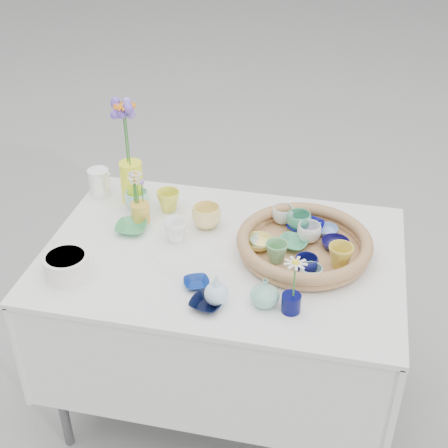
% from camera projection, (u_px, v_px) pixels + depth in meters
% --- Properties ---
extents(ground, '(80.00, 80.00, 0.00)m').
position_uv_depth(ground, '(223.00, 399.00, 2.63)').
color(ground, gray).
extents(display_table, '(1.26, 0.86, 0.77)m').
position_uv_depth(display_table, '(223.00, 399.00, 2.63)').
color(display_table, silver).
rests_on(display_table, ground).
extents(wicker_tray, '(0.47, 0.47, 0.08)m').
position_uv_depth(wicker_tray, '(304.00, 245.00, 2.17)').
color(wicker_tray, brown).
rests_on(wicker_tray, display_table).
extents(tray_ceramic_0, '(0.16, 0.16, 0.03)m').
position_uv_depth(tray_ceramic_0, '(305.00, 227.00, 2.28)').
color(tray_ceramic_0, '#05045E').
rests_on(tray_ceramic_0, wicker_tray).
extents(tray_ceramic_1, '(0.12, 0.12, 0.03)m').
position_uv_depth(tray_ceramic_1, '(335.00, 244.00, 2.19)').
color(tray_ceramic_1, '#0F0B40').
rests_on(tray_ceramic_1, wicker_tray).
extents(tray_ceramic_2, '(0.09, 0.09, 0.08)m').
position_uv_depth(tray_ceramic_2, '(340.00, 256.00, 2.09)').
color(tray_ceramic_2, gold).
rests_on(tray_ceramic_2, wicker_tray).
extents(tray_ceramic_3, '(0.13, 0.13, 0.03)m').
position_uv_depth(tray_ceramic_3, '(293.00, 243.00, 2.20)').
color(tray_ceramic_3, '#41956A').
rests_on(tray_ceramic_3, wicker_tray).
extents(tray_ceramic_4, '(0.10, 0.10, 0.07)m').
position_uv_depth(tray_ceramic_4, '(277.00, 252.00, 2.11)').
color(tray_ceramic_4, '#6BAA6B').
rests_on(tray_ceramic_4, wicker_tray).
extents(tray_ceramic_5, '(0.12, 0.12, 0.03)m').
position_uv_depth(tray_ceramic_5, '(263.00, 242.00, 2.20)').
color(tray_ceramic_5, '#9EBEB8').
rests_on(tray_ceramic_5, wicker_tray).
extents(tray_ceramic_6, '(0.10, 0.10, 0.06)m').
position_uv_depth(tray_ceramic_6, '(283.00, 215.00, 2.32)').
color(tray_ceramic_6, silver).
rests_on(tray_ceramic_6, wicker_tray).
extents(tray_ceramic_7, '(0.10, 0.10, 0.07)m').
position_uv_depth(tray_ceramic_7, '(309.00, 233.00, 2.21)').
color(tray_ceramic_7, white).
rests_on(tray_ceramic_7, wicker_tray).
extents(tray_ceramic_8, '(0.08, 0.08, 0.03)m').
position_uv_depth(tray_ceramic_8, '(327.00, 231.00, 2.26)').
color(tray_ceramic_8, '#749BCF').
rests_on(tray_ceramic_8, wicker_tray).
extents(tray_ceramic_9, '(0.09, 0.09, 0.06)m').
position_uv_depth(tray_ceramic_9, '(306.00, 265.00, 2.06)').
color(tray_ceramic_9, '#0F1251').
rests_on(tray_ceramic_9, wicker_tray).
extents(tray_ceramic_10, '(0.13, 0.13, 0.03)m').
position_uv_depth(tray_ceramic_10, '(258.00, 243.00, 2.19)').
color(tray_ceramic_10, '#FFE065').
rests_on(tray_ceramic_10, wicker_tray).
extents(tray_ceramic_11, '(0.08, 0.08, 0.06)m').
position_uv_depth(tray_ceramic_11, '(311.00, 275.00, 2.02)').
color(tray_ceramic_11, '#99D0CC').
rests_on(tray_ceramic_11, wicker_tray).
extents(tray_ceramic_12, '(0.11, 0.11, 0.07)m').
position_uv_depth(tray_ceramic_12, '(299.00, 222.00, 2.27)').
color(tray_ceramic_12, '#459C73').
rests_on(tray_ceramic_12, wicker_tray).
extents(loose_ceramic_0, '(0.11, 0.11, 0.08)m').
position_uv_depth(loose_ceramic_0, '(168.00, 201.00, 2.42)').
color(loose_ceramic_0, yellow).
rests_on(loose_ceramic_0, display_table).
extents(loose_ceramic_1, '(0.14, 0.14, 0.09)m').
position_uv_depth(loose_ceramic_1, '(207.00, 217.00, 2.32)').
color(loose_ceramic_1, '#F6DE7D').
rests_on(loose_ceramic_1, display_table).
extents(loose_ceramic_2, '(0.12, 0.12, 0.03)m').
position_uv_depth(loose_ceramic_2, '(131.00, 228.00, 2.31)').
color(loose_ceramic_2, '#3F9B5C').
rests_on(loose_ceramic_2, display_table).
extents(loose_ceramic_3, '(0.11, 0.11, 0.08)m').
position_uv_depth(loose_ceramic_3, '(176.00, 231.00, 2.25)').
color(loose_ceramic_3, white).
rests_on(loose_ceramic_3, display_table).
extents(loose_ceramic_4, '(0.11, 0.11, 0.02)m').
position_uv_depth(loose_ceramic_4, '(196.00, 283.00, 2.04)').
color(loose_ceramic_4, navy).
rests_on(loose_ceramic_4, display_table).
extents(loose_ceramic_5, '(0.11, 0.11, 0.07)m').
position_uv_depth(loose_ceramic_5, '(137.00, 200.00, 2.43)').
color(loose_ceramic_5, '#9CE5E0').
rests_on(loose_ceramic_5, display_table).
extents(loose_ceramic_6, '(0.12, 0.12, 0.03)m').
position_uv_depth(loose_ceramic_6, '(207.00, 304.00, 1.95)').
color(loose_ceramic_6, black).
rests_on(loose_ceramic_6, display_table).
extents(fluted_bowl, '(0.17, 0.17, 0.08)m').
position_uv_depth(fluted_bowl, '(67.00, 266.00, 2.07)').
color(fluted_bowl, white).
rests_on(fluted_bowl, display_table).
extents(bud_vase_paleblue, '(0.08, 0.08, 0.12)m').
position_uv_depth(bud_vase_paleblue, '(216.00, 289.00, 1.94)').
color(bud_vase_paleblue, silver).
rests_on(bud_vase_paleblue, display_table).
extents(bud_vase_seafoam, '(0.12, 0.12, 0.10)m').
position_uv_depth(bud_vase_seafoam, '(265.00, 292.00, 1.94)').
color(bud_vase_seafoam, '#7ABDA5').
rests_on(bud_vase_seafoam, display_table).
extents(bud_vase_cobalt, '(0.08, 0.08, 0.06)m').
position_uv_depth(bud_vase_cobalt, '(291.00, 303.00, 1.93)').
color(bud_vase_cobalt, '#050740').
rests_on(bud_vase_cobalt, display_table).
extents(single_daisy, '(0.08, 0.08, 0.14)m').
position_uv_depth(single_daisy, '(294.00, 280.00, 1.87)').
color(single_daisy, silver).
rests_on(single_daisy, bud_vase_cobalt).
extents(tall_vase_yellow, '(0.10, 0.10, 0.17)m').
position_uv_depth(tall_vase_yellow, '(132.00, 182.00, 2.46)').
color(tall_vase_yellow, '#F2FA24').
rests_on(tall_vase_yellow, display_table).
extents(gerbera, '(0.11, 0.11, 0.26)m').
position_uv_depth(gerbera, '(127.00, 136.00, 2.33)').
color(gerbera, orange).
rests_on(gerbera, tall_vase_yellow).
extents(hydrangea, '(0.10, 0.10, 0.31)m').
position_uv_depth(hydrangea, '(125.00, 136.00, 2.36)').
color(hydrangea, '#6645BD').
rests_on(hydrangea, tall_vase_yellow).
extents(white_pitcher, '(0.13, 0.11, 0.11)m').
position_uv_depth(white_pitcher, '(99.00, 182.00, 2.51)').
color(white_pitcher, white).
rests_on(white_pitcher, display_table).
extents(daisy_cup, '(0.08, 0.08, 0.08)m').
position_uv_depth(daisy_cup, '(140.00, 213.00, 2.35)').
color(daisy_cup, gold).
rests_on(daisy_cup, display_table).
extents(daisy_posy, '(0.09, 0.09, 0.13)m').
position_uv_depth(daisy_posy, '(136.00, 187.00, 2.30)').
color(daisy_posy, white).
rests_on(daisy_posy, daisy_cup).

